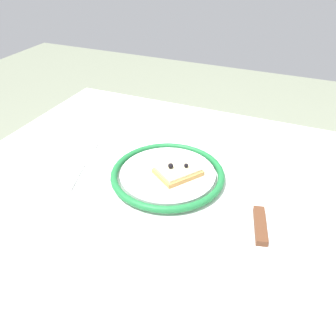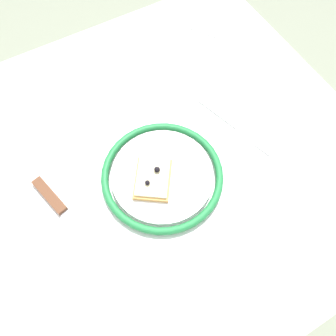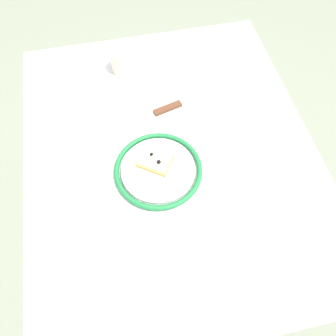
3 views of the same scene
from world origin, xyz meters
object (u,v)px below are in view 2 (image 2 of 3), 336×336
(plate, at_px, (162,175))
(napkin, at_px, (206,14))
(dining_table, at_px, (132,190))
(fork, at_px, (235,125))
(pizza_slice_near, at_px, (153,179))
(knife, at_px, (60,207))

(plate, distance_m, napkin, 0.48)
(dining_table, height_order, plate, plate)
(plate, bearing_deg, napkin, -132.66)
(dining_table, relative_size, plate, 4.18)
(dining_table, xyz_separation_m, fork, (-0.25, 0.02, 0.10))
(dining_table, xyz_separation_m, pizza_slice_near, (-0.03, 0.05, 0.12))
(plate, relative_size, knife, 1.01)
(knife, xyz_separation_m, fork, (-0.39, 0.01, -0.00))
(plate, xyz_separation_m, fork, (-0.19, -0.03, -0.01))
(plate, height_order, knife, plate)
(pizza_slice_near, relative_size, fork, 0.56)
(plate, relative_size, napkin, 1.77)
(plate, distance_m, fork, 0.20)
(napkin, bearing_deg, pizza_slice_near, 45.72)
(dining_table, distance_m, pizza_slice_near, 0.14)
(dining_table, height_order, knife, knife)
(dining_table, relative_size, knife, 4.23)
(plate, distance_m, pizza_slice_near, 0.03)
(fork, bearing_deg, pizza_slice_near, 8.79)
(pizza_slice_near, height_order, napkin, pizza_slice_near)
(knife, distance_m, napkin, 0.61)
(plate, bearing_deg, pizza_slice_near, 8.02)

